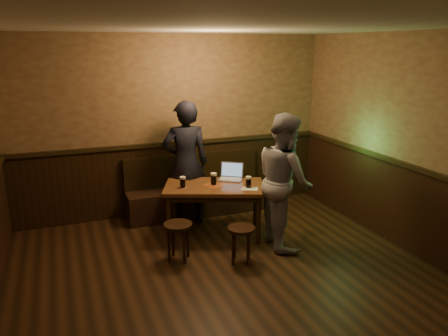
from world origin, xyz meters
TOP-DOWN VIEW (x-y plane):
  - room at (0.00, 0.22)m, footprint 5.04×6.04m
  - bench at (0.27, 2.75)m, footprint 2.20×0.50m
  - pub_table at (0.27, 1.86)m, footprint 1.56×1.23m
  - stool_left at (-0.42, 1.28)m, footprint 0.44×0.44m
  - stool_right at (0.30, 0.95)m, footprint 0.43×0.43m
  - pint_left at (-0.17, 1.91)m, footprint 0.10×0.10m
  - pint_mid at (0.27, 1.88)m, footprint 0.11×0.11m
  - pint_right at (0.68, 1.60)m, footprint 0.10×0.10m
  - laptop at (0.60, 2.06)m, footprint 0.42×0.41m
  - menu at (0.67, 1.54)m, footprint 0.27×0.24m
  - person_suit at (0.02, 2.41)m, footprint 0.74×0.54m
  - person_grey at (1.04, 1.24)m, footprint 0.79×0.95m

SIDE VIEW (x-z plane):
  - bench at x=0.27m, z-range -0.16..0.79m
  - stool_right at x=0.30m, z-range 0.14..0.60m
  - stool_left at x=-0.42m, z-range 0.14..0.63m
  - pub_table at x=0.27m, z-range 0.27..1.01m
  - menu at x=0.67m, z-range 0.73..0.74m
  - laptop at x=0.60m, z-range 0.68..0.91m
  - pint_right at x=0.68m, z-range 0.73..0.89m
  - pint_left at x=-0.17m, z-range 0.73..0.89m
  - pint_mid at x=0.27m, z-range 0.73..0.91m
  - person_grey at x=1.04m, z-range 0.00..1.79m
  - person_suit at x=0.02m, z-range 0.00..1.87m
  - room at x=0.00m, z-range -0.22..2.62m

